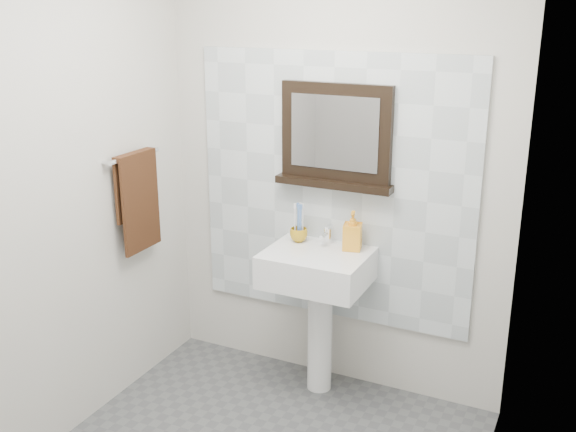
% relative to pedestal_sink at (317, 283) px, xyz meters
% --- Properties ---
extents(back_wall, '(2.00, 0.01, 2.50)m').
position_rel_pedestal_sink_xyz_m(back_wall, '(-0.01, 0.23, 0.57)').
color(back_wall, beige).
rests_on(back_wall, ground).
extents(front_wall, '(2.00, 0.01, 2.50)m').
position_rel_pedestal_sink_xyz_m(front_wall, '(-0.01, -1.97, 0.57)').
color(front_wall, beige).
rests_on(front_wall, ground).
extents(left_wall, '(0.01, 2.20, 2.50)m').
position_rel_pedestal_sink_xyz_m(left_wall, '(-1.01, -0.87, 0.57)').
color(left_wall, beige).
rests_on(left_wall, ground).
extents(right_wall, '(0.01, 2.20, 2.50)m').
position_rel_pedestal_sink_xyz_m(right_wall, '(0.99, -0.87, 0.57)').
color(right_wall, beige).
rests_on(right_wall, ground).
extents(splashback, '(1.60, 0.02, 1.50)m').
position_rel_pedestal_sink_xyz_m(splashback, '(-0.01, 0.21, 0.47)').
color(splashback, silver).
rests_on(splashback, back_wall).
extents(pedestal_sink, '(0.55, 0.44, 0.96)m').
position_rel_pedestal_sink_xyz_m(pedestal_sink, '(0.00, 0.00, 0.00)').
color(pedestal_sink, white).
rests_on(pedestal_sink, ground).
extents(toothbrush_cup, '(0.13, 0.13, 0.08)m').
position_rel_pedestal_sink_xyz_m(toothbrush_cup, '(-0.16, 0.10, 0.22)').
color(toothbrush_cup, '#BA8C15').
rests_on(toothbrush_cup, pedestal_sink).
extents(toothbrushes, '(0.05, 0.04, 0.21)m').
position_rel_pedestal_sink_xyz_m(toothbrushes, '(-0.16, 0.10, 0.31)').
color(toothbrushes, white).
rests_on(toothbrushes, toothbrush_cup).
extents(soap_dispenser, '(0.12, 0.12, 0.21)m').
position_rel_pedestal_sink_xyz_m(soap_dispenser, '(0.15, 0.11, 0.29)').
color(soap_dispenser, orange).
rests_on(soap_dispenser, pedestal_sink).
extents(framed_mirror, '(0.66, 0.11, 0.56)m').
position_rel_pedestal_sink_xyz_m(framed_mirror, '(0.02, 0.19, 0.77)').
color(framed_mirror, black).
rests_on(framed_mirror, back_wall).
extents(towel_bar, '(0.07, 0.40, 0.03)m').
position_rel_pedestal_sink_xyz_m(towel_bar, '(-0.96, -0.30, 0.68)').
color(towel_bar, silver).
rests_on(towel_bar, left_wall).
extents(hand_towel, '(0.06, 0.30, 0.55)m').
position_rel_pedestal_sink_xyz_m(hand_towel, '(-0.95, -0.30, 0.47)').
color(hand_towel, '#341C0E').
rests_on(hand_towel, towel_bar).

